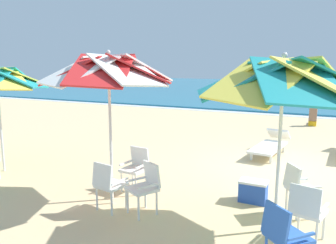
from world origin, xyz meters
TOP-DOWN VIEW (x-y plane):
  - ground_plane at (0.00, 0.00)m, footprint 80.00×80.00m
  - sea at (0.00, 27.53)m, footprint 80.00×36.00m
  - surf_foam at (0.00, 9.23)m, footprint 80.00×0.70m
  - beach_umbrella_0 at (0.10, -3.08)m, footprint 2.58×2.58m
  - plastic_chair_0 at (0.34, -4.12)m, footprint 0.63×0.63m
  - plastic_chair_1 at (0.35, -2.38)m, footprint 0.63×0.62m
  - plastic_chair_2 at (0.54, -3.26)m, footprint 0.53×0.55m
  - beach_umbrella_1 at (-2.82, -3.18)m, footprint 2.40×2.40m
  - plastic_chair_3 at (-2.58, -3.62)m, footprint 0.51×0.53m
  - plastic_chair_4 at (-1.96, -3.42)m, footprint 0.60×0.61m
  - plastic_chair_5 at (-2.66, -2.59)m, footprint 0.49×0.51m
  - sun_lounger_1 at (-0.71, 1.37)m, footprint 0.86×2.20m
  - cooler_box at (-0.43, -2.14)m, footprint 0.50×0.34m
  - beachgoer_seated at (0.09, 6.84)m, footprint 0.30×0.93m

SIDE VIEW (x-z plane):
  - ground_plane at x=0.00m, z-range 0.00..0.00m
  - surf_foam at x=0.00m, z-range 0.00..0.01m
  - sea at x=0.00m, z-range 0.00..0.10m
  - cooler_box at x=-0.43m, z-range 0.00..0.40m
  - sun_lounger_1 at x=-0.71m, z-range -0.03..0.59m
  - beachgoer_seated at x=0.09m, z-range -0.17..0.75m
  - plastic_chair_0 at x=0.34m, z-range 0.06..0.93m
  - plastic_chair_1 at x=0.35m, z-range 0.06..0.93m
  - plastic_chair_2 at x=0.54m, z-range 0.06..0.93m
  - plastic_chair_3 at x=-2.58m, z-range 0.06..0.93m
  - plastic_chair_4 at x=-1.96m, z-range 0.06..0.93m
  - plastic_chair_5 at x=-2.66m, z-range 0.06..0.93m
  - beach_umbrella_0 at x=0.10m, z-range 0.94..3.60m
  - beach_umbrella_1 at x=-2.82m, z-range 1.00..3.74m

